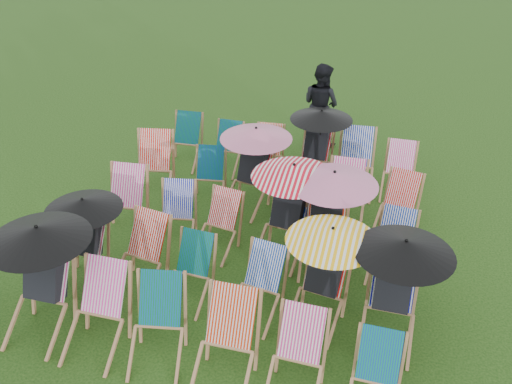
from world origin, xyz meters
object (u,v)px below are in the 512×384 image
(deckchair_29, at_px, (399,172))
(person_rear, at_px, (321,104))
(deckchair_0, at_px, (39,278))
(deckchair_5, at_px, (376,383))

(deckchair_29, xyz_separation_m, person_rear, (-1.67, 1.60, 0.39))
(deckchair_0, distance_m, person_rear, 6.47)
(person_rear, bearing_deg, deckchair_29, 166.86)
(deckchair_29, bearing_deg, person_rear, 135.55)
(deckchair_0, xyz_separation_m, deckchair_29, (3.94, 4.46, -0.34))
(deckchair_29, relative_size, person_rear, 0.52)
(deckchair_29, bearing_deg, deckchair_5, -89.55)
(deckchair_0, bearing_deg, deckchair_29, 47.48)
(deckchair_29, height_order, person_rear, person_rear)
(deckchair_0, relative_size, person_rear, 0.88)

